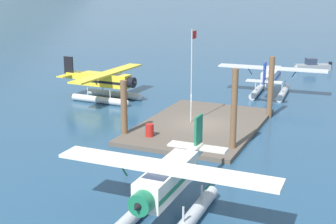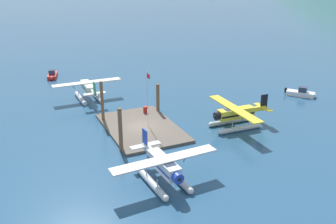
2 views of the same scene
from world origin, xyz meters
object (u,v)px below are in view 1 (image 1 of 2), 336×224
fuel_drum (150,130)px  seaplane_silver_stbd_aft (271,79)px  seaplane_cream_port_aft (167,186)px  seaplane_yellow_bow_right (106,84)px  boat_grey_open_se (312,66)px  flagpole (192,66)px

fuel_drum → seaplane_silver_stbd_aft: 17.80m
fuel_drum → seaplane_cream_port_aft: (-9.70, -5.60, 0.84)m
seaplane_silver_stbd_aft → seaplane_cream_port_aft: bearing=-178.3°
seaplane_yellow_bow_right → boat_grey_open_se: bearing=-32.5°
boat_grey_open_se → seaplane_cream_port_aft: bearing=178.5°
flagpole → boat_grey_open_se: flagpole is taller
seaplane_cream_port_aft → boat_grey_open_se: bearing=-1.5°
flagpole → seaplane_yellow_bow_right: size_ratio=0.67×
flagpole → seaplane_yellow_bow_right: 11.36m
seaplane_cream_port_aft → seaplane_yellow_bow_right: size_ratio=1.00×
boat_grey_open_se → seaplane_yellow_bow_right: bearing=147.5°
fuel_drum → seaplane_cream_port_aft: 11.24m
fuel_drum → boat_grey_open_se: 33.70m
seaplane_yellow_bow_right → seaplane_cream_port_aft: bearing=-142.3°
fuel_drum → seaplane_yellow_bow_right: size_ratio=0.08×
fuel_drum → seaplane_silver_stbd_aft: (17.12, -4.80, 0.84)m
flagpole → seaplane_cream_port_aft: (-14.22, -4.24, -3.02)m
seaplane_silver_stbd_aft → seaplane_cream_port_aft: size_ratio=1.00×
seaplane_cream_port_aft → seaplane_yellow_bow_right: same height
seaplane_silver_stbd_aft → boat_grey_open_se: 16.05m
seaplane_silver_stbd_aft → seaplane_yellow_bow_right: bearing=121.6°
fuel_drum → seaplane_silver_stbd_aft: size_ratio=0.08×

